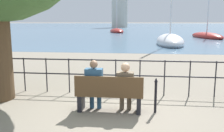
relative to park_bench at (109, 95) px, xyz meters
The scene contains 10 objects.
ground_plane 0.43m from the park_bench, 90.00° to the left, with size 1000.00×1000.00×0.00m, color gray.
harbor_water 161.20m from the park_bench, 90.00° to the left, with size 600.00×300.00×0.01m.
park_bench is the anchor object (origin of this frame).
seated_person_left 0.46m from the park_bench, 168.74° to the left, with size 0.41×0.35×1.24m.
seated_person_right 0.45m from the park_bench, 11.54° to the left, with size 0.40×0.35×1.20m.
promenade_railing 1.54m from the park_bench, 90.00° to the left, with size 15.69×0.04×1.05m.
closed_umbrella 1.10m from the park_bench, ahead, with size 0.09×0.09×0.85m.
sailboat_0 43.81m from the park_bench, 95.35° to the left, with size 4.20×7.48×7.89m.
sailboat_1 30.03m from the park_bench, 71.97° to the left, with size 3.75×8.03×8.87m.
sailboat_2 18.54m from the park_bench, 79.40° to the left, with size 2.53×7.51×11.38m.
Camera 1 is at (0.73, -5.73, 2.14)m, focal length 40.00 mm.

